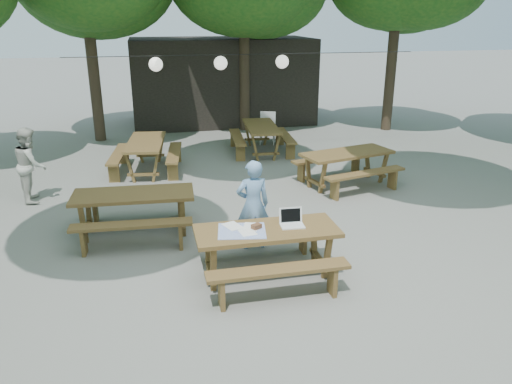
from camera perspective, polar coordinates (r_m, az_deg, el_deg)
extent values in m
plane|color=#62635E|center=(7.92, 4.42, -7.16)|extent=(80.00, 80.00, 0.00)
cube|color=black|center=(17.57, -3.94, 12.60)|extent=(6.00, 3.00, 2.80)
cube|color=brown|center=(6.97, 1.25, -4.46)|extent=(2.00, 0.80, 0.06)
cube|color=brown|center=(6.52, 2.60, -8.91)|extent=(1.90, 0.28, 0.05)
cube|color=brown|center=(7.65, 0.08, -4.35)|extent=(1.90, 0.28, 0.05)
cube|color=brown|center=(7.13, 1.23, -7.21)|extent=(1.70, 0.70, 0.69)
cube|color=brown|center=(8.58, -13.87, -0.30)|extent=(2.04, 0.92, 0.06)
cube|color=brown|center=(8.07, -14.03, -3.66)|extent=(1.91, 0.39, 0.05)
cube|color=brown|center=(9.28, -13.45, -0.51)|extent=(1.91, 0.39, 0.05)
cube|color=brown|center=(8.71, -13.67, -2.62)|extent=(1.74, 0.80, 0.69)
cube|color=brown|center=(11.00, 10.39, 4.37)|extent=(2.13, 1.26, 0.06)
cube|color=brown|center=(10.58, 12.38, 2.10)|extent=(1.91, 0.73, 0.05)
cube|color=brown|center=(11.57, 8.41, 3.87)|extent=(1.91, 0.73, 0.05)
cube|color=brown|center=(11.10, 10.27, 2.51)|extent=(1.82, 1.09, 0.69)
cube|color=brown|center=(12.05, -12.52, 5.57)|extent=(1.03, 2.08, 0.06)
cube|color=brown|center=(12.06, -9.35, 4.46)|extent=(0.50, 1.92, 0.05)
cube|color=brown|center=(12.21, -15.46, 4.20)|extent=(0.50, 1.92, 0.05)
cube|color=brown|center=(12.15, -12.39, 3.86)|extent=(0.90, 1.77, 0.69)
cube|color=brown|center=(13.45, 0.62, 7.49)|extent=(0.96, 2.06, 0.06)
cube|color=brown|center=(13.62, 3.34, 6.45)|extent=(0.43, 1.92, 0.05)
cube|color=brown|center=(13.43, -2.15, 6.28)|extent=(0.43, 1.92, 0.05)
cube|color=brown|center=(13.53, 0.61, 5.94)|extent=(0.83, 1.75, 0.69)
imported|color=#709BCD|center=(7.86, -0.36, -1.47)|extent=(0.54, 0.36, 1.46)
imported|color=beige|center=(10.88, -24.34, 2.87)|extent=(0.66, 0.80, 1.49)
cube|color=silver|center=(14.48, 1.31, 7.08)|extent=(0.55, 0.55, 0.04)
cube|color=silver|center=(14.62, 1.37, 8.24)|extent=(0.43, 0.17, 0.48)
cube|color=silver|center=(14.53, 1.30, 6.27)|extent=(0.53, 0.53, 0.38)
cube|color=white|center=(7.05, 4.16, -3.87)|extent=(0.34, 0.25, 0.02)
cube|color=white|center=(7.10, 3.97, -2.65)|extent=(0.33, 0.08, 0.23)
cube|color=black|center=(7.10, 3.98, -2.67)|extent=(0.28, 0.06, 0.19)
cube|color=blue|center=(6.88, -1.63, -4.46)|extent=(0.73, 0.65, 0.01)
cube|color=white|center=(6.85, -1.04, -4.53)|extent=(0.25, 0.32, 0.00)
cube|color=white|center=(6.99, -0.59, -3.99)|extent=(0.30, 0.35, 0.00)
cube|color=white|center=(7.02, -2.68, -3.89)|extent=(0.31, 0.35, 0.00)
cube|color=brown|center=(6.92, 0.05, -3.93)|extent=(0.16, 0.14, 0.06)
cylinder|color=black|center=(13.04, -0.93, 15.46)|extent=(9.00, 0.02, 0.02)
sphere|color=white|center=(12.80, -11.38, 14.11)|extent=(0.34, 0.34, 0.34)
sphere|color=white|center=(12.94, -4.07, 14.49)|extent=(0.34, 0.34, 0.34)
sphere|color=white|center=(13.27, 3.01, 14.64)|extent=(0.34, 0.34, 0.34)
cylinder|color=#2D2319|center=(15.35, -18.23, 14.37)|extent=(0.32, 0.32, 4.78)
cylinder|color=#2D2319|center=(16.10, -1.35, 14.91)|extent=(0.32, 0.32, 4.44)
cylinder|color=#2D2319|center=(16.65, 15.26, 14.42)|extent=(0.32, 0.32, 4.44)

